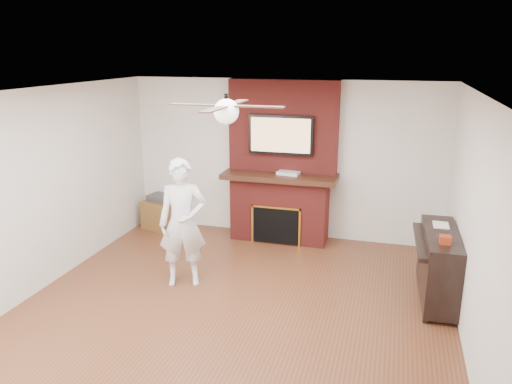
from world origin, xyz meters
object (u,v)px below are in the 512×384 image
(side_table, at_px, (161,212))
(piano, at_px, (438,264))
(person, at_px, (183,223))
(fireplace, at_px, (281,178))

(side_table, xyz_separation_m, piano, (4.36, -1.44, 0.20))
(person, bearing_deg, fireplace, 45.85)
(fireplace, relative_size, side_table, 4.16)
(fireplace, xyz_separation_m, piano, (2.29, -1.51, -0.53))
(side_table, relative_size, piano, 0.45)
(piano, bearing_deg, person, -174.18)
(fireplace, height_order, side_table, fireplace)
(piano, bearing_deg, fireplace, 144.81)
(person, xyz_separation_m, side_table, (-1.24, 1.86, -0.56))
(fireplace, bearing_deg, person, -113.13)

